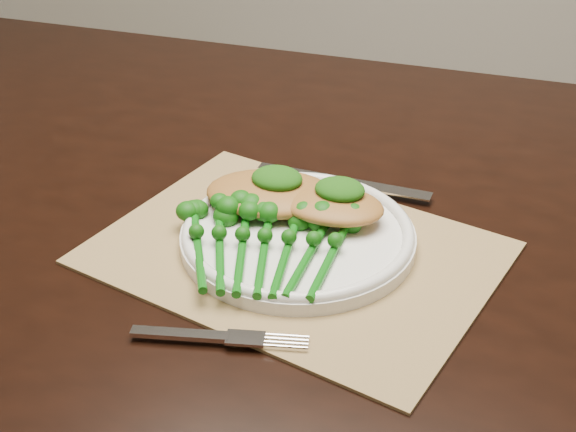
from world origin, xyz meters
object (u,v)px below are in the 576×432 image
(placemat, at_px, (295,253))
(dining_table, at_px, (304,420))
(dinner_plate, at_px, (298,235))
(broccolini_bundle, at_px, (263,254))
(chicken_fillet_left, at_px, (271,193))

(placemat, bearing_deg, dining_table, 115.79)
(dinner_plate, height_order, broccolini_bundle, broccolini_bundle)
(placemat, height_order, chicken_fillet_left, chicken_fillet_left)
(placemat, relative_size, chicken_fillet_left, 2.76)
(dining_table, height_order, placemat, placemat)
(placemat, distance_m, broccolini_bundle, 0.05)
(dinner_plate, relative_size, broccolini_bundle, 1.24)
(placemat, bearing_deg, dinner_plate, 111.57)
(broccolini_bundle, bearing_deg, dining_table, 80.50)
(dining_table, relative_size, dinner_plate, 6.46)
(placemat, relative_size, broccolini_bundle, 1.98)
(dinner_plate, relative_size, chicken_fillet_left, 1.72)
(placemat, distance_m, dinner_plate, 0.02)
(dining_table, bearing_deg, placemat, -78.34)
(dining_table, xyz_separation_m, broccolini_bundle, (0.01, -0.17, 0.40))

